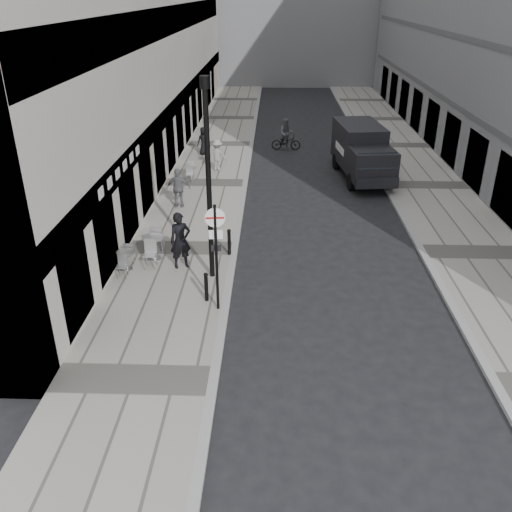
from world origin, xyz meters
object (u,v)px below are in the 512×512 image
at_px(walking_man, 180,241).
at_px(cyclist, 286,138).
at_px(sign_post, 216,244).
at_px(panel_van, 362,150).
at_px(lamppost, 208,173).

xyz_separation_m(walking_man, cyclist, (3.89, 15.94, -0.38)).
distance_m(walking_man, sign_post, 3.33).
height_order(walking_man, panel_van, panel_van).
bearing_deg(sign_post, walking_man, 113.41).
distance_m(sign_post, cyclist, 18.87).
bearing_deg(panel_van, sign_post, -121.04).
xyz_separation_m(lamppost, cyclist, (2.75, 16.57, -3.00)).
distance_m(walking_man, cyclist, 16.41).
height_order(lamppost, panel_van, lamppost).
distance_m(sign_post, panel_van, 14.71).
xyz_separation_m(sign_post, cyclist, (2.35, 18.66, -1.54)).
xyz_separation_m(lamppost, panel_van, (6.52, 11.26, -2.25)).
bearing_deg(walking_man, cyclist, 53.24).
xyz_separation_m(walking_man, sign_post, (1.53, -2.72, 1.16)).
xyz_separation_m(walking_man, panel_van, (7.66, 10.63, 0.37)).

